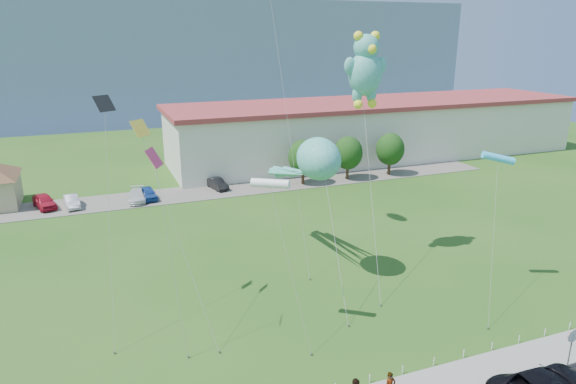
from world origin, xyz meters
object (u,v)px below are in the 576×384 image
(warehouse, at_px, (377,129))
(parked_car_silver, at_px, (72,201))
(teddy_bear_kite, at_px, (366,68))
(parked_car_red, at_px, (44,201))
(parked_car_blue, at_px, (148,193))
(parked_car_black, at_px, (217,184))
(octopus_kite, at_px, (311,165))
(parked_car_white, at_px, (137,196))
(stop_sign, at_px, (572,340))

(warehouse, distance_m, parked_car_silver, 43.02)
(teddy_bear_kite, bearing_deg, parked_car_red, 137.07)
(parked_car_blue, distance_m, parked_car_black, 8.06)
(warehouse, bearing_deg, parked_car_silver, -167.49)
(parked_car_silver, height_order, parked_car_blue, parked_car_blue)
(parked_car_red, height_order, octopus_kite, octopus_kite)
(parked_car_black, bearing_deg, parked_car_red, 167.53)
(parked_car_white, bearing_deg, octopus_kite, -59.01)
(octopus_kite, bearing_deg, parked_car_red, 130.28)
(warehouse, distance_m, parked_car_black, 27.59)
(stop_sign, distance_m, parked_car_blue, 42.68)
(parked_car_silver, distance_m, teddy_bear_kite, 34.09)
(parked_car_white, distance_m, octopus_kite, 25.86)
(parked_car_red, bearing_deg, teddy_bear_kite, -60.98)
(teddy_bear_kite, bearing_deg, stop_sign, -78.04)
(parked_car_black, bearing_deg, parked_car_silver, 170.41)
(parked_car_silver, xyz_separation_m, octopus_kite, (17.23, -22.69, 7.66))
(parked_car_silver, relative_size, parked_car_black, 1.01)
(parked_car_silver, bearing_deg, parked_car_black, -3.91)
(octopus_kite, bearing_deg, parked_car_white, 115.58)
(parked_car_blue, bearing_deg, octopus_kite, -72.68)
(stop_sign, distance_m, octopus_kite, 19.27)
(parked_car_red, xyz_separation_m, parked_car_blue, (10.41, -0.80, -0.07))
(warehouse, relative_size, stop_sign, 24.40)
(parked_car_black, relative_size, teddy_bear_kite, 0.21)
(parked_car_silver, bearing_deg, parked_car_white, -11.43)
(parked_car_white, bearing_deg, parked_car_blue, 22.28)
(parked_car_red, xyz_separation_m, parked_car_black, (18.39, 0.32, -0.10))
(parked_car_white, bearing_deg, parked_car_silver, -178.24)
(parked_car_blue, relative_size, octopus_kite, 0.27)
(parked_car_blue, distance_m, teddy_bear_kite, 29.68)
(stop_sign, height_order, parked_car_red, stop_sign)
(parked_car_white, height_order, parked_car_blue, parked_car_blue)
(parked_car_red, relative_size, teddy_bear_kite, 0.24)
(parked_car_silver, distance_m, parked_car_blue, 7.77)
(parked_car_silver, bearing_deg, stop_sign, -64.69)
(warehouse, relative_size, parked_car_blue, 16.09)
(parked_car_blue, height_order, parked_car_black, parked_car_blue)
(parked_car_blue, bearing_deg, parked_car_red, 170.23)
(warehouse, xyz_separation_m, parked_car_red, (-44.50, -8.54, -3.35))
(parked_car_blue, distance_m, octopus_kite, 25.70)
(parked_car_silver, relative_size, octopus_kite, 0.27)
(stop_sign, bearing_deg, parked_car_blue, 114.36)
(stop_sign, bearing_deg, warehouse, 71.10)
(parked_car_blue, height_order, teddy_bear_kite, teddy_bear_kite)
(parked_car_red, xyz_separation_m, parked_car_silver, (2.64, -0.75, -0.09))
(parked_car_black, bearing_deg, octopus_kite, -99.89)
(warehouse, height_order, parked_car_white, warehouse)
(parked_car_silver, xyz_separation_m, parked_car_white, (6.57, -0.42, -0.00))
(parked_car_silver, relative_size, parked_car_white, 0.89)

